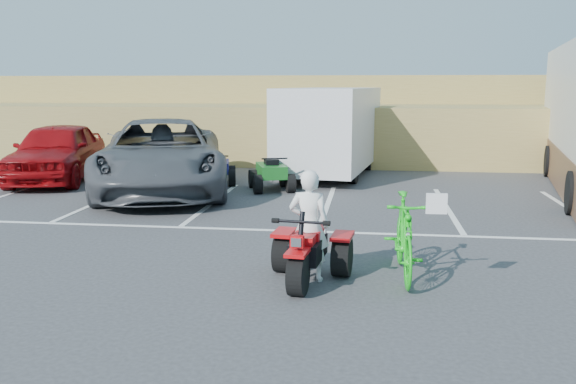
# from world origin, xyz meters

# --- Properties ---
(ground) EXTENTS (100.00, 100.00, 0.00)m
(ground) POSITION_xyz_m (0.00, 0.00, 0.00)
(ground) COLOR #373739
(ground) RESTS_ON ground
(parking_stripes) EXTENTS (28.00, 5.16, 0.01)m
(parking_stripes) POSITION_xyz_m (0.87, 4.07, 0.00)
(parking_stripes) COLOR white
(parking_stripes) RESTS_ON ground
(grass_embankment) EXTENTS (40.00, 8.50, 3.10)m
(grass_embankment) POSITION_xyz_m (0.00, 15.48, 1.42)
(grass_embankment) COLOR olive
(grass_embankment) RESTS_ON ground
(red_trike_atv) EXTENTS (1.31, 1.65, 1.00)m
(red_trike_atv) POSITION_xyz_m (0.09, -0.61, 0.00)
(red_trike_atv) COLOR red
(red_trike_atv) RESTS_ON ground
(rider) EXTENTS (0.62, 0.44, 1.59)m
(rider) POSITION_xyz_m (0.11, -0.46, 0.79)
(rider) COLOR white
(rider) RESTS_ON ground
(green_dirt_bike) EXTENTS (0.64, 2.02, 1.20)m
(green_dirt_bike) POSITION_xyz_m (1.45, -0.15, 0.60)
(green_dirt_bike) COLOR #14BF19
(green_dirt_bike) RESTS_ON ground
(grey_pickup) EXTENTS (4.88, 7.31, 1.86)m
(grey_pickup) POSITION_xyz_m (-4.37, 6.24, 0.93)
(grey_pickup) COLOR #47494F
(grey_pickup) RESTS_ON ground
(red_car) EXTENTS (2.96, 5.24, 1.68)m
(red_car) POSITION_xyz_m (-7.98, 7.63, 0.84)
(red_car) COLOR maroon
(red_car) RESTS_ON ground
(cargo_trailer) EXTENTS (3.03, 5.92, 2.64)m
(cargo_trailer) POSITION_xyz_m (-0.25, 9.76, 1.43)
(cargo_trailer) COLOR silver
(cargo_trailer) RESTS_ON ground
(quad_atv_blue) EXTENTS (1.25, 1.51, 0.87)m
(quad_atv_blue) POSITION_xyz_m (-3.25, 7.64, 0.00)
(quad_atv_blue) COLOR navy
(quad_atv_blue) RESTS_ON ground
(quad_atv_green) EXTENTS (1.45, 1.68, 0.93)m
(quad_atv_green) POSITION_xyz_m (-1.61, 6.84, 0.00)
(quad_atv_green) COLOR #155D1C
(quad_atv_green) RESTS_ON ground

